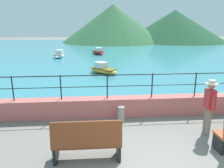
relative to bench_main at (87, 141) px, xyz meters
The scene contains 12 objects.
ground_plane 1.67m from the bench_main, 14.45° to the right, with size 120.00×120.00×0.00m, color slate.
promenade_wall 3.20m from the bench_main, 61.52° to the left, with size 20.00×0.56×0.70m, color #BC605B.
railing 3.28m from the bench_main, 61.52° to the left, with size 18.44×0.04×0.90m.
lake_water 25.50m from the bench_main, 86.57° to the left, with size 64.00×44.32×0.06m, color teal.
hill_main 40.13m from the bench_main, 83.84° to the left, with size 20.35×20.35×7.33m, color #33663D.
hill_secondary 43.56m from the bench_main, 67.00° to the left, with size 20.85×20.85×6.32m, color #1E4C2D.
bench_main is the anchor object (origin of this frame).
person_walking 3.87m from the bench_main, 16.84° to the left, with size 0.38×0.57×1.75m.
bollard 2.45m from the bench_main, 62.55° to the left, with size 0.24×0.24×0.59m, color gray.
boat_0 10.13m from the bench_main, 85.07° to the left, with size 2.26×2.27×0.76m.
boat_1 20.53m from the bench_main, 87.84° to the left, with size 1.71×2.47×0.76m.
boat_3 18.50m from the bench_main, 100.40° to the left, with size 1.10×2.37×0.76m.
Camera 1 is at (-1.32, -4.41, 3.31)m, focal length 34.77 mm.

